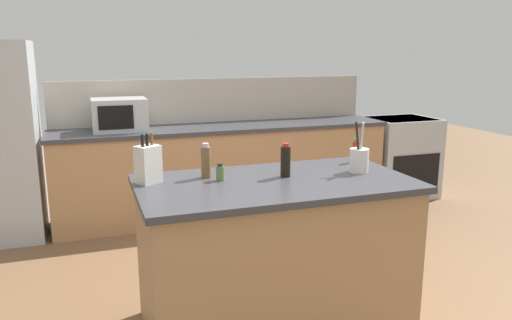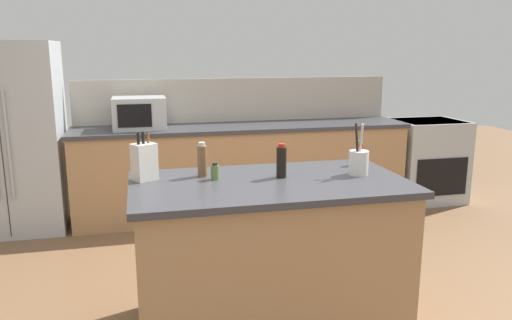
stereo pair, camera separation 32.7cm
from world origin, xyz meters
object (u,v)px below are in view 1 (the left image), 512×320
Objects in this scene: pepper_grinder at (206,161)px; knife_block at (148,164)px; microwave at (119,115)px; spice_jar_oregano at (220,173)px; hot_sauce_bottle at (356,151)px; utensil_crock at (359,159)px; range_oven at (400,156)px; soy_sauce_bottle at (286,161)px.

knife_block is at bearing -177.94° from pepper_grinder.
microwave is 2.14m from spice_jar_oregano.
knife_block is 1.42m from hot_sauce_bottle.
utensil_crock reaches higher than hot_sauce_bottle.
knife_block reaches higher than spice_jar_oregano.
knife_block is 0.35m from pepper_grinder.
knife_block is (-3.15, -2.01, 0.59)m from range_oven.
utensil_crock is at bearing -10.80° from pepper_grinder.
range_oven is 9.02× the size of spice_jar_oregano.
knife_block reaches higher than soy_sauce_bottle.
hot_sauce_bottle is at bearing -53.35° from microwave.
hot_sauce_bottle is 0.78× the size of soy_sauce_bottle.
spice_jar_oregano is 0.49× the size of soy_sauce_bottle.
pepper_grinder is at bearing -175.80° from hot_sauce_bottle.
soy_sauce_bottle is (0.81, -0.12, -0.02)m from knife_block.
utensil_crock reaches higher than pepper_grinder.
microwave is 1.73× the size of knife_block.
hot_sauce_bottle is (1.43, -1.92, -0.08)m from microwave.
range_oven is 2.92m from utensil_crock.
utensil_crock is at bearing -38.74° from knife_block.
spice_jar_oregano is 0.13m from pepper_grinder.
microwave is 2.01m from knife_block.
microwave reaches higher than pepper_grinder.
hot_sauce_bottle reaches higher than range_oven.
range_oven is 3.22m from microwave.
microwave is at bearing 110.96° from soy_sauce_bottle.
pepper_grinder reaches higher than soy_sauce_bottle.
spice_jar_oregano is at bearing 174.09° from soy_sauce_bottle.
microwave is at bearing 100.10° from pepper_grinder.
pepper_grinder is (-2.81, -2.00, 0.57)m from range_oven.
range_oven is at bearing 35.46° from pepper_grinder.
pepper_grinder is at bearing 163.46° from soy_sauce_bottle.
spice_jar_oregano is (-0.88, 0.08, -0.04)m from utensil_crock.
pepper_grinder is at bearing 169.20° from utensil_crock.
knife_block is 0.42m from spice_jar_oregano.
microwave is at bearing 120.85° from utensil_crock.
soy_sauce_bottle is at bearing -5.91° from spice_jar_oregano.
soy_sauce_bottle is (0.40, -0.04, 0.05)m from spice_jar_oregano.
utensil_crock is at bearing -5.47° from spice_jar_oregano.
hot_sauce_bottle is at bearing 4.20° from pepper_grinder.
pepper_grinder is (0.34, 0.01, -0.01)m from knife_block.
hot_sauce_bottle is at bearing 63.96° from utensil_crock.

